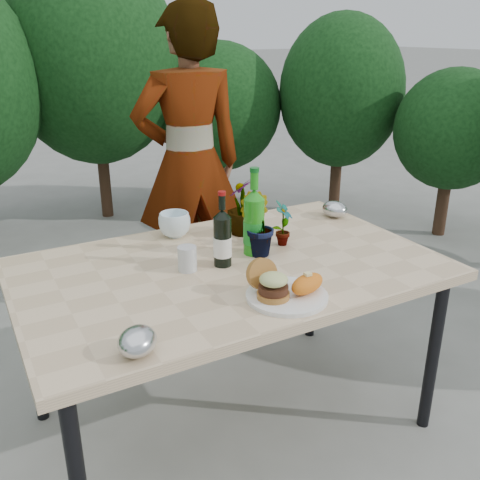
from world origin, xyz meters
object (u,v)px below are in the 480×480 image
wine_bottle (222,239)px  patio_table (230,278)px  person (189,164)px  dinner_plate (287,296)px

wine_bottle → patio_table: bearing=-13.2°
wine_bottle → person: 1.14m
dinner_plate → wine_bottle: size_ratio=0.95×
patio_table → dinner_plate: dinner_plate is taller
wine_bottle → person: (0.34, 1.09, 0.02)m
person → patio_table: bearing=81.1°
wine_bottle → person: size_ratio=0.17×
patio_table → wine_bottle: wine_bottle is taller
patio_table → person: 1.16m
patio_table → wine_bottle: bearing=159.1°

